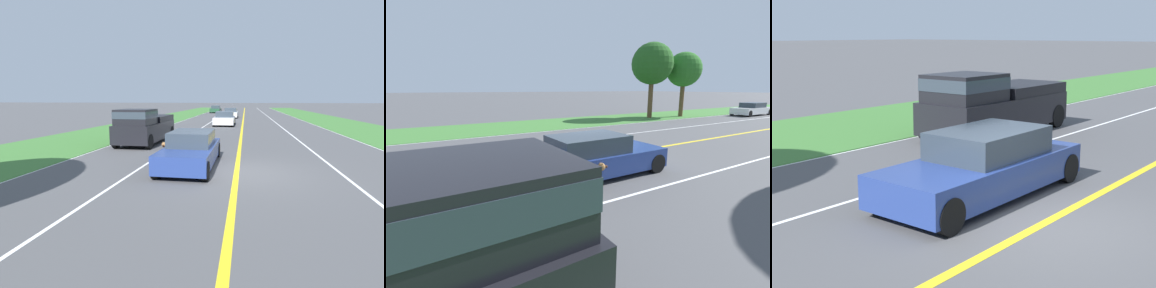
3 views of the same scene
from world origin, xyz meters
TOP-DOWN VIEW (x-y plane):
  - ground_plane at (0.00, 0.00)m, footprint 400.00×400.00m
  - centre_divider_line at (0.00, 0.00)m, footprint 0.18×160.00m
  - lane_edge_line_right at (7.00, 0.00)m, footprint 0.14×160.00m
  - lane_dash_same_dir at (3.50, 0.00)m, footprint 0.10×160.00m
  - lane_dash_oncoming at (-3.50, 0.00)m, footprint 0.10×160.00m
  - ego_car at (1.72, -0.65)m, footprint 1.81×4.75m
  - dog at (2.91, -1.44)m, footprint 0.22×1.09m
  - pickup_truck at (5.39, -6.00)m, footprint 2.01×5.56m
  - car_trailing_near at (1.73, -18.93)m, footprint 1.93×4.47m
  - car_trailing_mid at (1.73, -31.23)m, footprint 1.90×4.76m
  - car_trailing_far at (5.26, -46.10)m, footprint 1.83×4.66m

SIDE VIEW (x-z plane):
  - ground_plane at x=0.00m, z-range 0.00..0.00m
  - centre_divider_line at x=0.00m, z-range 0.00..0.01m
  - lane_edge_line_right at x=7.00m, z-range 0.00..0.01m
  - lane_dash_same_dir at x=3.50m, z-range 0.00..0.01m
  - lane_dash_oncoming at x=-3.50m, z-range 0.00..0.01m
  - dog at x=2.91m, z-range 0.11..0.94m
  - ego_car at x=1.72m, z-range -0.04..1.27m
  - car_trailing_mid at x=1.73m, z-range -0.04..1.27m
  - car_trailing_near at x=1.73m, z-range -0.04..1.28m
  - car_trailing_far at x=5.26m, z-range -0.04..1.29m
  - pickup_truck at x=5.39m, z-range 0.00..1.99m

